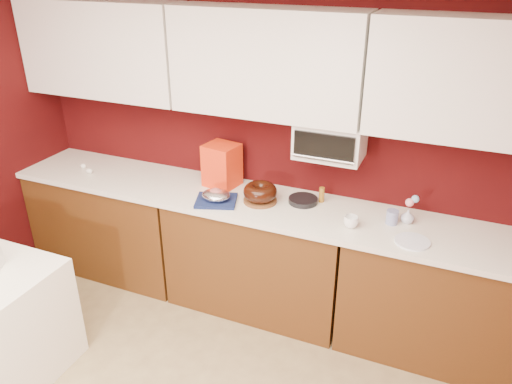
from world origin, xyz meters
The scene contains 27 objects.
wall_back centered at (0.00, 2.25, 1.25)m, with size 4.00×0.02×2.50m, color #3B0808.
base_cabinet_left centered at (-1.33, 1.94, 0.43)m, with size 1.31×0.58×0.86m, color #522D10.
base_cabinet_center centered at (0.00, 1.94, 0.43)m, with size 1.31×0.58×0.86m, color #522D10.
base_cabinet_right centered at (1.33, 1.94, 0.43)m, with size 1.31×0.58×0.86m, color #522D10.
countertop centered at (0.00, 1.94, 0.88)m, with size 4.00×0.62×0.04m, color white.
upper_cabinet_left centered at (-1.33, 2.08, 1.85)m, with size 1.31×0.33×0.70m, color white.
upper_cabinet_center centered at (0.00, 2.08, 1.85)m, with size 1.31×0.33×0.70m, color white.
upper_cabinet_right centered at (1.33, 2.08, 1.85)m, with size 1.31×0.33×0.70m, color white.
toaster_oven centered at (0.45, 2.10, 1.38)m, with size 0.45×0.30×0.25m, color white.
toaster_oven_door centered at (0.45, 1.94, 1.38)m, with size 0.40×0.02×0.18m, color black.
toaster_oven_handle centered at (0.45, 1.93, 1.30)m, with size 0.02×0.02×0.42m, color silver.
cake_base centered at (0.01, 1.93, 0.91)m, with size 0.24×0.24×0.02m, color brown.
bundt_cake centered at (0.01, 1.93, 0.98)m, with size 0.24×0.24×0.10m, color black.
navy_towel centered at (-0.27, 1.81, 0.91)m, with size 0.28×0.24×0.02m, color #141F4B.
foil_ham_nest centered at (-0.27, 1.81, 0.96)m, with size 0.20×0.17×0.08m, color white.
roasted_ham centered at (-0.27, 1.81, 0.98)m, with size 0.09×0.07×0.06m, color #BB5A55.
pandoro_box centered at (-0.36, 2.09, 1.06)m, with size 0.24×0.22×0.32m, color red.
dark_pan centered at (0.30, 2.04, 0.92)m, with size 0.21×0.21×0.04m, color black.
coffee_mug centered at (0.69, 1.83, 0.95)m, with size 0.08×0.08×0.09m, color white.
blue_jar centered at (0.93, 1.98, 0.95)m, with size 0.08×0.08×0.09m, color navy.
flower_vase centered at (1.02, 2.03, 0.95)m, with size 0.07×0.07×0.11m, color silver.
flower_pink centered at (1.02, 2.03, 1.05)m, with size 0.06×0.06×0.06m, color pink.
flower_blue centered at (1.05, 2.05, 1.07)m, with size 0.05×0.05×0.05m, color #83B2D1.
china_plate centered at (1.09, 1.79, 0.91)m, with size 0.22×0.22×0.01m, color white.
amber_bottle centered at (0.42, 2.10, 0.96)m, with size 0.04×0.04×0.11m, color #8A5D19.
egg_left centered at (-1.57, 1.93, 0.92)m, with size 0.05×0.04×0.04m, color white.
egg_right centered at (-1.45, 1.86, 0.92)m, with size 0.06×0.05×0.05m, color silver.
Camera 1 is at (1.22, -1.00, 2.51)m, focal length 35.00 mm.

